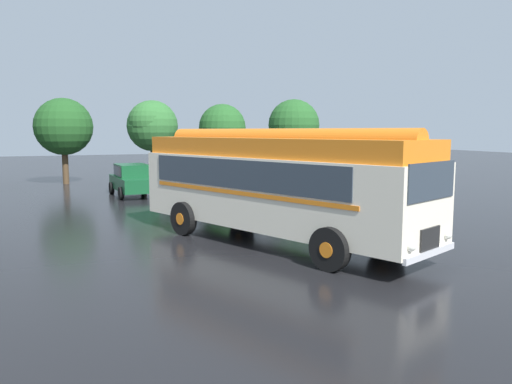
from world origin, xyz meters
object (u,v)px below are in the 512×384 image
object	(u,v)px
car_near_left	(133,180)
box_van	(268,166)
car_mid_left	(183,177)
vintage_bus	(275,181)
car_mid_right	(227,176)

from	to	relation	value
car_near_left	box_van	bearing A→B (deg)	2.29
car_near_left	car_mid_left	xyz separation A→B (m)	(2.76, 0.24, 0.00)
vintage_bus	box_van	world-z (taller)	vintage_bus
vintage_bus	car_near_left	size ratio (longest dim) A/B	2.38
vintage_bus	car_mid_left	bearing A→B (deg)	88.42
car_near_left	car_mid_right	size ratio (longest dim) A/B	1.02
vintage_bus	car_near_left	distance (m)	13.29
vintage_bus	car_mid_left	xyz separation A→B (m)	(0.37, 13.28, -1.05)
car_mid_left	box_van	size ratio (longest dim) A/B	0.76
car_near_left	vintage_bus	bearing A→B (deg)	-79.60
vintage_bus	box_van	distance (m)	14.46
car_mid_left	car_mid_right	bearing A→B (deg)	4.79
box_van	car_near_left	bearing A→B (deg)	-177.71
vintage_bus	car_near_left	xyz separation A→B (m)	(-2.39, 13.03, -1.05)
vintage_bus	box_van	size ratio (longest dim) A/B	1.77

